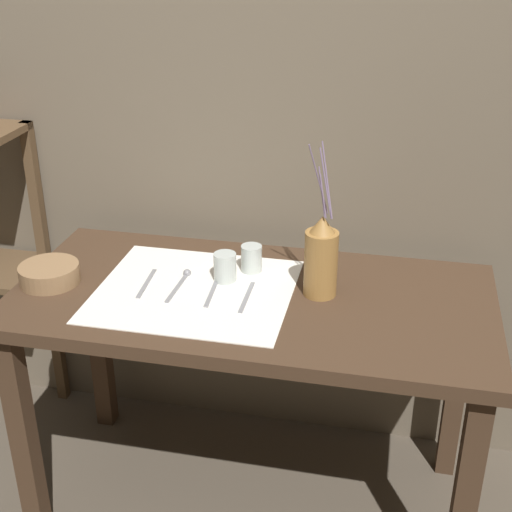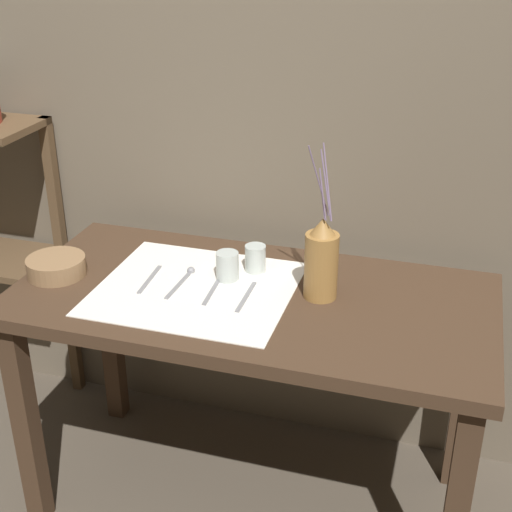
% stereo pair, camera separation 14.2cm
% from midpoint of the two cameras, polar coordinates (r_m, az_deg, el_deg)
% --- Properties ---
extents(ground_plane, '(12.00, 12.00, 0.00)m').
position_cam_midpoint_polar(ground_plane, '(2.47, -2.04, -18.73)').
color(ground_plane, brown).
extents(stone_wall_back, '(7.00, 0.06, 2.40)m').
position_cam_midpoint_polar(stone_wall_back, '(2.26, 0.25, 12.14)').
color(stone_wall_back, '#6B5E4C').
rests_on(stone_wall_back, ground_plane).
extents(wooden_table, '(1.36, 0.66, 0.76)m').
position_cam_midpoint_polar(wooden_table, '(2.07, -2.32, -5.64)').
color(wooden_table, '#422D1E').
rests_on(wooden_table, ground_plane).
extents(linen_cloth, '(0.55, 0.49, 0.00)m').
position_cam_midpoint_polar(linen_cloth, '(2.04, -6.92, -2.79)').
color(linen_cloth, white).
rests_on(linen_cloth, wooden_table).
extents(pitcher_with_flowers, '(0.09, 0.09, 0.44)m').
position_cam_midpoint_polar(pitcher_with_flowers, '(1.96, 3.17, -0.23)').
color(pitcher_with_flowers, olive).
rests_on(pitcher_with_flowers, wooden_table).
extents(wooden_bowl, '(0.17, 0.17, 0.05)m').
position_cam_midpoint_polar(wooden_bowl, '(2.17, -18.02, -1.40)').
color(wooden_bowl, '#8E6B47').
rests_on(wooden_bowl, wooden_table).
extents(glass_tumbler_near, '(0.07, 0.07, 0.09)m').
position_cam_midpoint_polar(glass_tumbler_near, '(2.06, -4.47, -0.92)').
color(glass_tumbler_near, '#B7C1BC').
rests_on(glass_tumbler_near, wooden_table).
extents(glass_tumbler_far, '(0.06, 0.06, 0.08)m').
position_cam_midpoint_polar(glass_tumbler_far, '(2.12, -2.28, -0.22)').
color(glass_tumbler_far, '#B7C1BC').
rests_on(glass_tumbler_far, wooden_table).
extents(knife_center, '(0.02, 0.18, 0.00)m').
position_cam_midpoint_polar(knife_center, '(2.09, -10.68, -2.19)').
color(knife_center, gray).
rests_on(knife_center, wooden_table).
extents(spoon_inner, '(0.02, 0.19, 0.02)m').
position_cam_midpoint_polar(spoon_inner, '(2.10, -7.76, -1.83)').
color(spoon_inner, gray).
rests_on(spoon_inner, wooden_table).
extents(fork_outer, '(0.02, 0.18, 0.00)m').
position_cam_midpoint_polar(fork_outer, '(2.02, -5.55, -2.90)').
color(fork_outer, gray).
rests_on(fork_outer, wooden_table).
extents(fork_inner, '(0.02, 0.18, 0.00)m').
position_cam_midpoint_polar(fork_inner, '(1.99, -2.80, -3.34)').
color(fork_inner, gray).
rests_on(fork_inner, wooden_table).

